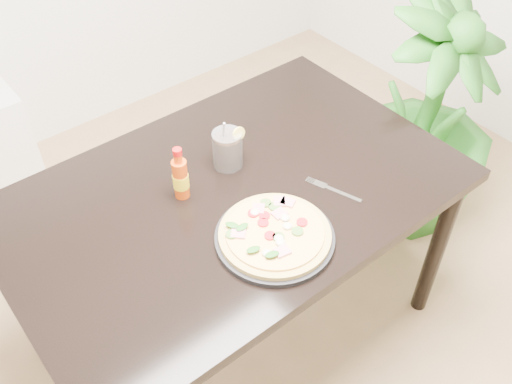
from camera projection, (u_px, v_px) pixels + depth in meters
room_shell at (430, 45)px, 0.75m from camera, size 4.50×4.50×4.50m
dining_table at (232, 208)px, 1.81m from camera, size 1.40×0.90×0.75m
plate at (275, 238)px, 1.60m from camera, size 0.34×0.34×0.02m
pizza at (274, 233)px, 1.59m from camera, size 0.32×0.32×0.03m
hot_sauce_bottle at (181, 178)px, 1.69m from camera, size 0.05×0.05×0.18m
cola_cup at (228, 150)px, 1.80m from camera, size 0.10×0.10×0.18m
fork at (332, 189)px, 1.75m from camera, size 0.08×0.18×0.00m
houseplant at (428, 118)px, 2.38m from camera, size 0.69×0.69×1.06m
plant_pot at (409, 191)px, 2.68m from camera, size 0.28×0.28×0.22m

